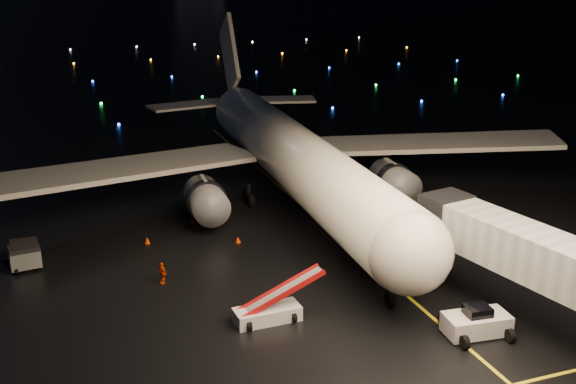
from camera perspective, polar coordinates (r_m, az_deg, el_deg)
name	(u,v)px	position (r m, az deg, el deg)	size (l,w,h in m)	color
ground	(43,9)	(338.93, -18.81, 13.54)	(2000.00, 2000.00, 0.00)	black
lane_centre	(331,230)	(62.20, 3.40, -3.05)	(0.25, 80.00, 0.02)	yellow
airliner	(284,117)	(68.78, -0.32, 5.98)	(56.11, 53.30, 15.90)	silver
pushback_tug	(477,320)	(47.03, 14.68, -9.78)	(4.02, 2.11, 1.92)	silver
belt_loader	(267,300)	(46.79, -1.66, -8.50)	(6.30, 1.72, 3.06)	silver
crew_c	(162,273)	(52.97, -9.92, -6.31)	(0.95, 0.39, 1.62)	#FF4703
safety_cone_0	(238,239)	(59.63, -3.98, -3.76)	(0.48, 0.48, 0.54)	#F33900
safety_cone_1	(193,221)	(64.11, -7.52, -2.31)	(0.39, 0.39, 0.45)	#F33900
safety_cone_2	(147,240)	(60.43, -11.07, -3.76)	(0.49, 0.49, 0.56)	#F33900
taxiway_lights	(86,76)	(146.17, -15.69, 8.80)	(164.00, 92.00, 0.36)	black
baggage_cart_0	(25,258)	(57.82, -20.08, -4.90)	(2.20, 1.54, 1.87)	gray
baggage_cart_2	(25,251)	(59.29, -20.09, -4.42)	(2.00, 1.40, 1.70)	gray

